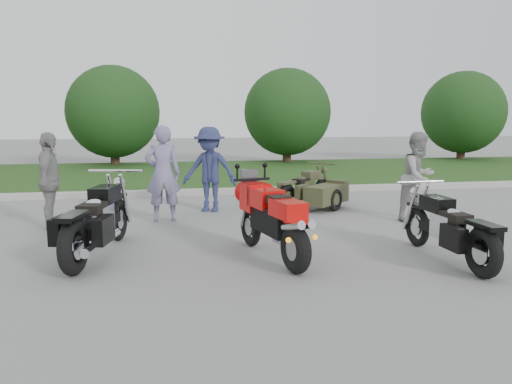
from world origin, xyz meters
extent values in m
plane|color=gray|center=(0.00, 0.00, 0.00)|extent=(80.00, 80.00, 0.00)
cube|color=#B0AEA6|center=(0.00, 6.00, 0.07)|extent=(60.00, 0.30, 0.15)
cube|color=#2F561D|center=(0.00, 10.15, 0.07)|extent=(60.00, 8.00, 0.14)
cylinder|color=#3F2B1C|center=(-3.00, 13.50, 0.60)|extent=(0.36, 0.36, 1.20)
sphere|color=#153714|center=(-3.00, 13.50, 2.20)|extent=(3.60, 3.60, 3.60)
cylinder|color=#3F2B1C|center=(4.00, 13.50, 0.60)|extent=(0.36, 0.36, 1.20)
sphere|color=#153714|center=(4.00, 13.50, 2.20)|extent=(3.60, 3.60, 3.60)
cylinder|color=#3F2B1C|center=(12.00, 13.50, 0.60)|extent=(0.36, 0.36, 1.20)
sphere|color=#153714|center=(12.00, 13.50, 2.20)|extent=(3.60, 3.60, 3.60)
torus|color=black|center=(0.71, -0.82, 0.33)|extent=(0.34, 0.68, 0.65)
torus|color=black|center=(0.36, 0.66, 0.31)|extent=(0.27, 0.64, 0.63)
cube|color=black|center=(0.55, -0.13, 0.58)|extent=(0.50, 0.99, 0.37)
cube|color=red|center=(0.49, 0.10, 0.86)|extent=(0.48, 0.64, 0.27)
cube|color=red|center=(0.66, -0.59, 0.82)|extent=(0.44, 0.63, 0.23)
cube|color=black|center=(0.58, -0.26, 0.90)|extent=(0.35, 0.42, 0.10)
cube|color=red|center=(0.40, 0.48, 0.82)|extent=(0.44, 0.49, 0.42)
cylinder|color=silver|center=(0.66, -0.89, 0.65)|extent=(0.22, 0.50, 0.23)
cylinder|color=silver|center=(0.80, -0.86, 0.65)|extent=(0.22, 0.50, 0.23)
torus|color=black|center=(-2.12, -0.40, 0.38)|extent=(0.34, 0.78, 0.75)
torus|color=black|center=(-1.73, 1.39, 0.35)|extent=(0.28, 0.72, 0.71)
cube|color=black|center=(-1.92, 0.50, 0.46)|extent=(0.52, 1.35, 0.15)
cube|color=silver|center=(-1.92, 0.50, 0.55)|extent=(0.43, 0.56, 0.39)
cube|color=black|center=(-1.85, 0.82, 0.86)|extent=(0.43, 0.66, 0.24)
cube|color=black|center=(-1.96, 0.33, 0.75)|extent=(0.42, 0.61, 0.13)
cube|color=black|center=(-2.12, -0.40, 0.77)|extent=(0.37, 0.65, 0.07)
cylinder|color=silver|center=(-1.81, 0.08, 0.31)|extent=(0.37, 1.21, 0.11)
torus|color=black|center=(3.00, -1.42, 0.33)|extent=(0.19, 0.67, 0.67)
torus|color=black|center=(2.95, 0.20, 0.31)|extent=(0.14, 0.63, 0.63)
cube|color=black|center=(2.98, -0.61, 0.41)|extent=(0.25, 1.18, 0.14)
cube|color=silver|center=(2.98, -0.61, 0.49)|extent=(0.31, 0.45, 0.34)
cube|color=black|center=(2.97, -0.31, 0.77)|extent=(0.29, 0.55, 0.22)
cube|color=black|center=(2.98, -0.75, 0.67)|extent=(0.29, 0.50, 0.12)
cube|color=black|center=(3.00, -1.42, 0.69)|extent=(0.23, 0.55, 0.06)
cylinder|color=silver|center=(3.16, -0.94, 0.27)|extent=(0.13, 1.08, 0.10)
torus|color=black|center=(1.60, 3.42, 0.30)|extent=(0.55, 0.51, 0.60)
torus|color=black|center=(2.68, 4.40, 0.28)|extent=(0.49, 0.46, 0.57)
cube|color=black|center=(2.14, 3.91, 0.37)|extent=(0.92, 0.85, 0.12)
cube|color=#404226|center=(2.14, 3.91, 0.44)|extent=(0.47, 0.46, 0.31)
cube|color=#404226|center=(2.34, 4.09, 0.69)|extent=(0.53, 0.51, 0.19)
cube|color=black|center=(2.04, 3.82, 0.60)|extent=(0.49, 0.48, 0.11)
cube|color=#404226|center=(1.60, 3.42, 0.62)|extent=(0.49, 0.47, 0.05)
cylinder|color=#404226|center=(2.02, 3.59, 0.25)|extent=(0.78, 0.72, 0.09)
cube|color=#404226|center=(2.49, 3.39, 0.35)|extent=(1.18, 1.13, 0.40)
torus|color=black|center=(2.64, 3.23, 0.25)|extent=(0.44, 0.41, 0.50)
imported|color=gray|center=(-1.01, 2.84, 0.94)|extent=(0.70, 0.47, 1.87)
imported|color=#969691|center=(3.92, 2.05, 0.87)|extent=(1.05, 0.97, 1.74)
imported|color=navy|center=(-0.03, 3.70, 0.91)|extent=(1.34, 1.05, 1.82)
imported|color=gray|center=(-3.02, 2.54, 0.88)|extent=(0.46, 1.04, 1.76)
camera|label=1|loc=(-0.87, -6.93, 2.04)|focal=35.00mm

